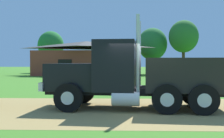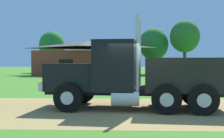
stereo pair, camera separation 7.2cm
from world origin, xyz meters
The scene contains 7 objects.
ground_plane centered at (0.00, 0.00, 0.00)m, with size 200.00×200.00×0.00m, color #3F7A23.
dirt_track centered at (0.00, 0.00, 0.00)m, with size 120.00×6.66×0.01m, color #9E844A.
truck_foreground_white centered at (-0.25, 0.35, 1.28)m, with size 7.11×3.11×3.57m.
shed_building centered at (-5.80, 29.11, 2.31)m, with size 14.45×9.26×4.80m.
tree_mid centered at (-13.28, 38.79, 4.79)m, with size 4.55×4.55×7.32m.
tree_right centered at (8.26, 30.67, 5.56)m, with size 4.27×4.27×7.94m.
tree_far_right centered at (4.02, 33.21, 4.63)m, with size 4.53×4.53×7.14m.
Camera 1 is at (-0.79, -10.82, 1.83)m, focal length 45.34 mm.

